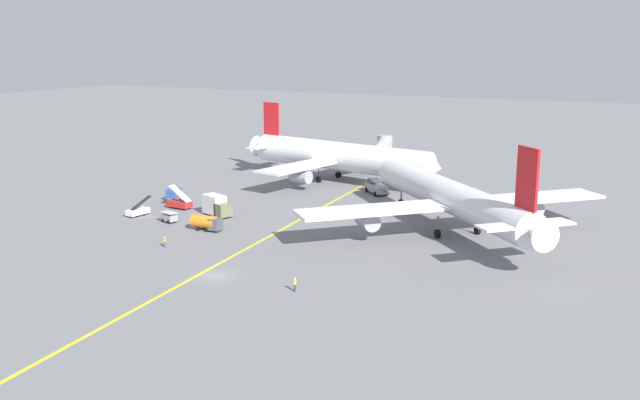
{
  "coord_description": "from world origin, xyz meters",
  "views": [
    {
      "loc": [
        50.38,
        -69.55,
        28.82
      ],
      "look_at": [
        -0.04,
        29.1,
        4.0
      ],
      "focal_mm": 39.68,
      "sensor_mm": 36.0,
      "label": 1
    }
  ],
  "objects_px": {
    "airliner_at_gate_left": "(339,157)",
    "ground_crew_wing_walker_right": "(295,284)",
    "airliner_being_pushed": "(451,197)",
    "pushback_tug": "(376,187)",
    "gse_catering_truck_tall": "(217,206)",
    "gse_container_dolly_flat": "(174,194)",
    "gse_stair_truck_yellow": "(179,203)",
    "jet_bridge": "(383,146)",
    "gse_fuel_bowser_stubby": "(207,222)",
    "ground_crew_marshaller_foreground": "(165,242)",
    "gse_belt_loader_portside": "(138,211)",
    "gse_baggage_cart_near_cluster": "(169,217)"
  },
  "relations": [
    {
      "from": "airliner_at_gate_left",
      "to": "gse_container_dolly_flat",
      "type": "distance_m",
      "value": 36.19
    },
    {
      "from": "gse_stair_truck_yellow",
      "to": "ground_crew_marshaller_foreground",
      "type": "relative_size",
      "value": 3.03
    },
    {
      "from": "airliner_being_pushed",
      "to": "gse_catering_truck_tall",
      "type": "height_order",
      "value": "airliner_being_pushed"
    },
    {
      "from": "airliner_being_pushed",
      "to": "gse_catering_truck_tall",
      "type": "xyz_separation_m",
      "value": [
        -38.16,
        -7.95,
        -3.71
      ]
    },
    {
      "from": "pushback_tug",
      "to": "ground_crew_marshaller_foreground",
      "type": "bearing_deg",
      "value": -105.01
    },
    {
      "from": "airliner_at_gate_left",
      "to": "jet_bridge",
      "type": "bearing_deg",
      "value": 93.08
    },
    {
      "from": "gse_container_dolly_flat",
      "to": "ground_crew_wing_walker_right",
      "type": "distance_m",
      "value": 55.09
    },
    {
      "from": "gse_fuel_bowser_stubby",
      "to": "jet_bridge",
      "type": "bearing_deg",
      "value": 90.2
    },
    {
      "from": "pushback_tug",
      "to": "gse_fuel_bowser_stubby",
      "type": "relative_size",
      "value": 1.52
    },
    {
      "from": "pushback_tug",
      "to": "jet_bridge",
      "type": "bearing_deg",
      "value": 110.34
    },
    {
      "from": "gse_baggage_cart_near_cluster",
      "to": "ground_crew_marshaller_foreground",
      "type": "relative_size",
      "value": 1.94
    },
    {
      "from": "airliner_at_gate_left",
      "to": "gse_catering_truck_tall",
      "type": "xyz_separation_m",
      "value": [
        -5.51,
        -36.51,
        -3.59
      ]
    },
    {
      "from": "gse_fuel_bowser_stubby",
      "to": "gse_container_dolly_flat",
      "type": "xyz_separation_m",
      "value": [
        -18.49,
        15.08,
        -0.16
      ]
    },
    {
      "from": "airliner_at_gate_left",
      "to": "ground_crew_wing_walker_right",
      "type": "xyz_separation_m",
      "value": [
        24.37,
        -63.07,
        -4.44
      ]
    },
    {
      "from": "airliner_at_gate_left",
      "to": "pushback_tug",
      "type": "distance_m",
      "value": 14.38
    },
    {
      "from": "gse_baggage_cart_near_cluster",
      "to": "pushback_tug",
      "type": "bearing_deg",
      "value": 59.35
    },
    {
      "from": "gse_catering_truck_tall",
      "to": "gse_container_dolly_flat",
      "type": "distance_m",
      "value": 15.64
    },
    {
      "from": "gse_stair_truck_yellow",
      "to": "gse_catering_truck_tall",
      "type": "xyz_separation_m",
      "value": [
        9.1,
        -1.5,
        0.73
      ]
    },
    {
      "from": "gse_baggage_cart_near_cluster",
      "to": "jet_bridge",
      "type": "height_order",
      "value": "jet_bridge"
    },
    {
      "from": "gse_belt_loader_portside",
      "to": "airliner_being_pushed",
      "type": "bearing_deg",
      "value": 15.57
    },
    {
      "from": "airliner_being_pushed",
      "to": "ground_crew_wing_walker_right",
      "type": "relative_size",
      "value": 23.36
    },
    {
      "from": "gse_belt_loader_portside",
      "to": "ground_crew_marshaller_foreground",
      "type": "bearing_deg",
      "value": -38.52
    },
    {
      "from": "jet_bridge",
      "to": "airliner_being_pushed",
      "type": "bearing_deg",
      "value": -58.83
    },
    {
      "from": "ground_crew_wing_walker_right",
      "to": "gse_stair_truck_yellow",
      "type": "bearing_deg",
      "value": 144.25
    },
    {
      "from": "ground_crew_wing_walker_right",
      "to": "gse_container_dolly_flat",
      "type": "bearing_deg",
      "value": 143.19
    },
    {
      "from": "gse_stair_truck_yellow",
      "to": "gse_belt_loader_portside",
      "type": "relative_size",
      "value": 0.94
    },
    {
      "from": "airliner_being_pushed",
      "to": "jet_bridge",
      "type": "bearing_deg",
      "value": 121.17
    },
    {
      "from": "airliner_at_gate_left",
      "to": "ground_crew_wing_walker_right",
      "type": "bearing_deg",
      "value": -68.87
    },
    {
      "from": "pushback_tug",
      "to": "gse_catering_truck_tall",
      "type": "xyz_separation_m",
      "value": [
        -17.11,
        -29.05,
        0.46
      ]
    },
    {
      "from": "airliner_at_gate_left",
      "to": "airliner_being_pushed",
      "type": "height_order",
      "value": "airliner_being_pushed"
    },
    {
      "from": "gse_baggage_cart_near_cluster",
      "to": "ground_crew_marshaller_foreground",
      "type": "distance_m",
      "value": 14.55
    },
    {
      "from": "airliner_at_gate_left",
      "to": "gse_belt_loader_portside",
      "type": "bearing_deg",
      "value": -112.34
    },
    {
      "from": "airliner_being_pushed",
      "to": "gse_fuel_bowser_stubby",
      "type": "bearing_deg",
      "value": -153.95
    },
    {
      "from": "ground_crew_wing_walker_right",
      "to": "airliner_at_gate_left",
      "type": "bearing_deg",
      "value": 111.13
    },
    {
      "from": "airliner_being_pushed",
      "to": "pushback_tug",
      "type": "bearing_deg",
      "value": 134.93
    },
    {
      "from": "gse_belt_loader_portside",
      "to": "ground_crew_wing_walker_right",
      "type": "height_order",
      "value": "gse_belt_loader_portside"
    },
    {
      "from": "gse_stair_truck_yellow",
      "to": "gse_container_dolly_flat",
      "type": "bearing_deg",
      "value": 135.98
    },
    {
      "from": "airliner_at_gate_left",
      "to": "gse_fuel_bowser_stubby",
      "type": "height_order",
      "value": "airliner_at_gate_left"
    },
    {
      "from": "airliner_at_gate_left",
      "to": "gse_baggage_cart_near_cluster",
      "type": "height_order",
      "value": "airliner_at_gate_left"
    },
    {
      "from": "gse_belt_loader_portside",
      "to": "gse_catering_truck_tall",
      "type": "bearing_deg",
      "value": 26.68
    },
    {
      "from": "ground_crew_wing_walker_right",
      "to": "jet_bridge",
      "type": "distance_m",
      "value": 94.63
    },
    {
      "from": "airliner_at_gate_left",
      "to": "pushback_tug",
      "type": "relative_size",
      "value": 6.29
    },
    {
      "from": "airliner_being_pushed",
      "to": "pushback_tug",
      "type": "xyz_separation_m",
      "value": [
        -21.05,
        21.1,
        -4.17
      ]
    },
    {
      "from": "gse_belt_loader_portside",
      "to": "gse_baggage_cart_near_cluster",
      "type": "bearing_deg",
      "value": -8.88
    },
    {
      "from": "gse_baggage_cart_near_cluster",
      "to": "gse_container_dolly_flat",
      "type": "bearing_deg",
      "value": 125.84
    },
    {
      "from": "gse_stair_truck_yellow",
      "to": "gse_belt_loader_portside",
      "type": "height_order",
      "value": "gse_stair_truck_yellow"
    },
    {
      "from": "airliner_at_gate_left",
      "to": "jet_bridge",
      "type": "height_order",
      "value": "airliner_at_gate_left"
    },
    {
      "from": "gse_stair_truck_yellow",
      "to": "ground_crew_wing_walker_right",
      "type": "relative_size",
      "value": 2.74
    },
    {
      "from": "airliner_at_gate_left",
      "to": "gse_baggage_cart_near_cluster",
      "type": "distance_m",
      "value": 45.03
    },
    {
      "from": "airliner_at_gate_left",
      "to": "ground_crew_marshaller_foreground",
      "type": "bearing_deg",
      "value": -91.29
    }
  ]
}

